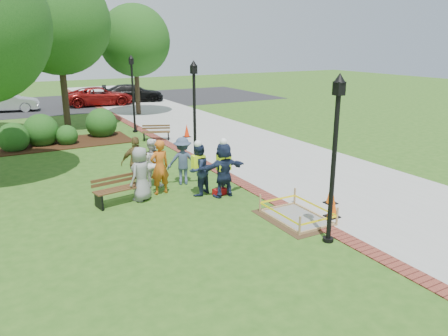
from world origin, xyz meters
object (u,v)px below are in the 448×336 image
hivis_worker_b (224,167)px  hivis_worker_a (224,168)px  hivis_worker_c (198,168)px  wet_concrete_pad (297,211)px  lamp_near (335,148)px  bench_near (120,195)px  cone_front (333,206)px

hivis_worker_b → hivis_worker_a: bearing=-121.8°
hivis_worker_b → hivis_worker_c: size_ratio=0.96×
wet_concrete_pad → hivis_worker_b: hivis_worker_b is taller
lamp_near → hivis_worker_b: bearing=96.4°
wet_concrete_pad → bench_near: 5.55m
wet_concrete_pad → hivis_worker_a: size_ratio=1.17×
cone_front → hivis_worker_c: (-2.56, 3.66, 0.57)m
bench_near → hivis_worker_c: bearing=-10.5°
hivis_worker_b → wet_concrete_pad: bearing=-76.5°
bench_near → lamp_near: lamp_near is taller
wet_concrete_pad → lamp_near: size_ratio=0.54×
cone_front → lamp_near: (-1.17, -1.15, 2.12)m
wet_concrete_pad → hivis_worker_c: 3.67m
lamp_near → hivis_worker_c: lamp_near is taller
hivis_worker_b → hivis_worker_c: 0.89m
lamp_near → cone_front: bearing=44.3°
hivis_worker_b → hivis_worker_c: (-0.87, 0.19, 0.03)m
hivis_worker_a → wet_concrete_pad: bearing=-71.0°
lamp_near → hivis_worker_b: (-0.52, 4.61, -1.58)m
cone_front → lamp_near: bearing=-135.7°
hivis_worker_b → lamp_near: bearing=-83.6°
hivis_worker_a → cone_front: bearing=-58.9°
cone_front → hivis_worker_b: bearing=116.0°
wet_concrete_pad → lamp_near: (-0.21, -1.57, 2.25)m
lamp_near → hivis_worker_a: (-0.72, 4.29, -1.51)m
bench_near → cone_front: (5.10, -4.13, 0.08)m
bench_near → hivis_worker_c: (2.55, -0.47, 0.65)m
lamp_near → hivis_worker_c: 5.23m
hivis_worker_c → cone_front: bearing=-55.0°
hivis_worker_c → hivis_worker_b: bearing=-12.5°
wet_concrete_pad → bench_near: bearing=138.2°
hivis_worker_b → cone_front: bearing=-64.0°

